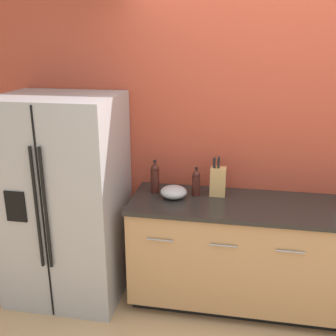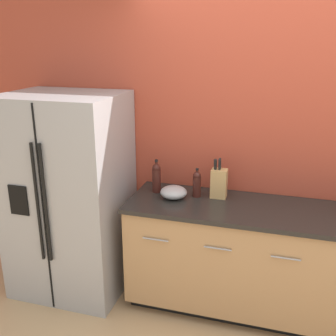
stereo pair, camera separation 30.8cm
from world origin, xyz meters
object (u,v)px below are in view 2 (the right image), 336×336
at_px(refrigerator, 69,195).
at_px(mixing_bowl, 174,192).
at_px(wine_bottle, 157,177).
at_px(oil_bottle, 197,184).
at_px(knife_block, 219,183).

bearing_deg(refrigerator, mixing_bowl, 4.84).
distance_m(refrigerator, mixing_bowl, 0.91).
xyz_separation_m(refrigerator, wine_bottle, (0.73, 0.16, 0.18)).
height_order(refrigerator, oil_bottle, refrigerator).
bearing_deg(wine_bottle, knife_block, 3.49).
distance_m(wine_bottle, oil_bottle, 0.34).
distance_m(refrigerator, knife_block, 1.27).
height_order(wine_bottle, oil_bottle, wine_bottle).
relative_size(wine_bottle, mixing_bowl, 1.31).
height_order(oil_bottle, mixing_bowl, oil_bottle).
bearing_deg(wine_bottle, refrigerator, -167.42).
relative_size(refrigerator, oil_bottle, 7.20).
xyz_separation_m(knife_block, mixing_bowl, (-0.34, -0.12, -0.08)).
xyz_separation_m(wine_bottle, oil_bottle, (0.34, -0.00, -0.02)).
bearing_deg(refrigerator, wine_bottle, 12.58).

